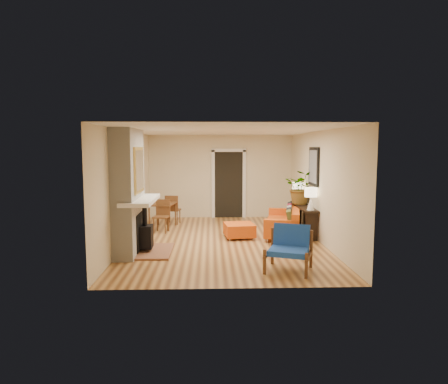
{
  "coord_description": "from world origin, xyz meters",
  "views": [
    {
      "loc": [
        -0.32,
        -9.33,
        2.22
      ],
      "look_at": [
        0.0,
        0.2,
        1.15
      ],
      "focal_mm": 32.0,
      "sensor_mm": 36.0,
      "label": 1
    }
  ],
  "objects_px": {
    "ottoman": "(239,230)",
    "sofa": "(286,222)",
    "blue_chair": "(290,246)",
    "lamp_near": "(311,196)",
    "lamp_far": "(298,190)",
    "console_table": "(303,211)",
    "houseplant": "(301,187)",
    "dining_table": "(165,208)"
  },
  "relations": [
    {
      "from": "ottoman",
      "to": "sofa",
      "type": "bearing_deg",
      "value": 13.04
    },
    {
      "from": "blue_chair",
      "to": "lamp_near",
      "type": "relative_size",
      "value": 1.84
    },
    {
      "from": "lamp_far",
      "to": "console_table",
      "type": "bearing_deg",
      "value": -90.0
    },
    {
      "from": "sofa",
      "to": "console_table",
      "type": "bearing_deg",
      "value": 19.64
    },
    {
      "from": "lamp_near",
      "to": "lamp_far",
      "type": "xyz_separation_m",
      "value": [
        0.0,
        1.43,
        0.0
      ]
    },
    {
      "from": "lamp_far",
      "to": "houseplant",
      "type": "xyz_separation_m",
      "value": [
        -0.01,
        -0.45,
        0.11
      ]
    },
    {
      "from": "console_table",
      "to": "lamp_far",
      "type": "height_order",
      "value": "lamp_far"
    },
    {
      "from": "lamp_near",
      "to": "houseplant",
      "type": "xyz_separation_m",
      "value": [
        -0.01,
        0.98,
        0.11
      ]
    },
    {
      "from": "sofa",
      "to": "dining_table",
      "type": "xyz_separation_m",
      "value": [
        -3.16,
        1.03,
        0.22
      ]
    },
    {
      "from": "sofa",
      "to": "lamp_near",
      "type": "xyz_separation_m",
      "value": [
        0.49,
        -0.54,
        0.73
      ]
    },
    {
      "from": "blue_chair",
      "to": "sofa",
      "type": "bearing_deg",
      "value": 80.73
    },
    {
      "from": "dining_table",
      "to": "lamp_far",
      "type": "xyz_separation_m",
      "value": [
        3.65,
        -0.14,
        0.51
      ]
    },
    {
      "from": "ottoman",
      "to": "lamp_far",
      "type": "xyz_separation_m",
      "value": [
        1.69,
        1.17,
        0.86
      ]
    },
    {
      "from": "blue_chair",
      "to": "lamp_far",
      "type": "xyz_separation_m",
      "value": [
        0.96,
        3.74,
        0.63
      ]
    },
    {
      "from": "houseplant",
      "to": "lamp_near",
      "type": "bearing_deg",
      "value": -89.41
    },
    {
      "from": "ottoman",
      "to": "dining_table",
      "type": "height_order",
      "value": "dining_table"
    },
    {
      "from": "dining_table",
      "to": "lamp_far",
      "type": "bearing_deg",
      "value": -2.22
    },
    {
      "from": "blue_chair",
      "to": "console_table",
      "type": "xyz_separation_m",
      "value": [
        0.96,
        3.02,
        0.14
      ]
    },
    {
      "from": "dining_table",
      "to": "lamp_near",
      "type": "bearing_deg",
      "value": -23.25
    },
    {
      "from": "lamp_far",
      "to": "lamp_near",
      "type": "bearing_deg",
      "value": -90.0
    },
    {
      "from": "lamp_far",
      "to": "sofa",
      "type": "bearing_deg",
      "value": -118.93
    },
    {
      "from": "ottoman",
      "to": "lamp_near",
      "type": "bearing_deg",
      "value": -8.83
    },
    {
      "from": "blue_chair",
      "to": "dining_table",
      "type": "bearing_deg",
      "value": 124.83
    },
    {
      "from": "lamp_near",
      "to": "lamp_far",
      "type": "relative_size",
      "value": 1.0
    },
    {
      "from": "blue_chair",
      "to": "houseplant",
      "type": "xyz_separation_m",
      "value": [
        0.95,
        3.28,
        0.74
      ]
    },
    {
      "from": "lamp_near",
      "to": "houseplant",
      "type": "distance_m",
      "value": 0.98
    },
    {
      "from": "dining_table",
      "to": "console_table",
      "type": "distance_m",
      "value": 3.75
    },
    {
      "from": "houseplant",
      "to": "dining_table",
      "type": "bearing_deg",
      "value": 170.74
    },
    {
      "from": "ottoman",
      "to": "lamp_far",
      "type": "bearing_deg",
      "value": 34.6
    },
    {
      "from": "sofa",
      "to": "houseplant",
      "type": "distance_m",
      "value": 1.06
    },
    {
      "from": "dining_table",
      "to": "houseplant",
      "type": "bearing_deg",
      "value": -9.26
    },
    {
      "from": "console_table",
      "to": "lamp_far",
      "type": "distance_m",
      "value": 0.86
    },
    {
      "from": "ottoman",
      "to": "lamp_far",
      "type": "relative_size",
      "value": 1.45
    },
    {
      "from": "ottoman",
      "to": "console_table",
      "type": "bearing_deg",
      "value": 15.0
    },
    {
      "from": "ottoman",
      "to": "blue_chair",
      "type": "distance_m",
      "value": 2.68
    },
    {
      "from": "dining_table",
      "to": "lamp_far",
      "type": "relative_size",
      "value": 2.99
    },
    {
      "from": "ottoman",
      "to": "lamp_far",
      "type": "height_order",
      "value": "lamp_far"
    },
    {
      "from": "dining_table",
      "to": "houseplant",
      "type": "xyz_separation_m",
      "value": [
        3.64,
        -0.59,
        0.62
      ]
    },
    {
      "from": "lamp_far",
      "to": "dining_table",
      "type": "bearing_deg",
      "value": 177.78
    },
    {
      "from": "lamp_near",
      "to": "sofa",
      "type": "bearing_deg",
      "value": 132.26
    },
    {
      "from": "console_table",
      "to": "lamp_near",
      "type": "distance_m",
      "value": 0.86
    },
    {
      "from": "ottoman",
      "to": "blue_chair",
      "type": "bearing_deg",
      "value": -74.06
    }
  ]
}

